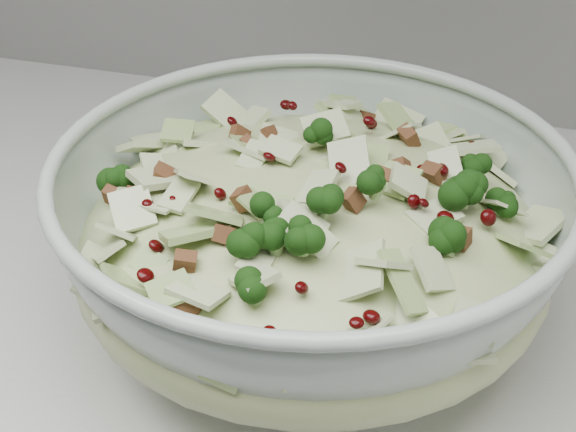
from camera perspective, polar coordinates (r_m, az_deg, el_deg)
The scene contains 2 objects.
mixing_bowl at distance 0.55m, azimuth 1.68°, elevation -1.80°, with size 0.42×0.42×0.14m.
salad at distance 0.54m, azimuth 1.72°, elevation 0.16°, with size 0.43×0.43×0.14m.
Camera 1 is at (0.72, 1.17, 1.29)m, focal length 50.00 mm.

